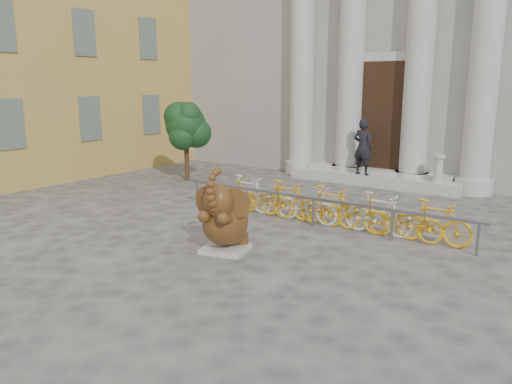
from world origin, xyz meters
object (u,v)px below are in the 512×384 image
Objects in this scene: pedestrian at (363,147)px; elephant_statue at (225,221)px; bike_rack at (318,205)px; tree at (186,126)px.

elephant_statue is at bearing 97.84° from pedestrian.
bike_rack is at bearing 64.18° from elephant_statue.
tree is 6.24m from pedestrian.
pedestrian is (-0.51, 8.26, 0.66)m from elephant_statue.
elephant_statue is 8.11m from tree.
elephant_statue is 0.65× the size of tree.
pedestrian is at bearing 28.18° from tree.
bike_rack is 5.46m from pedestrian.
elephant_statue is 0.95× the size of pedestrian.
tree is (-6.56, 2.35, 1.47)m from bike_rack.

